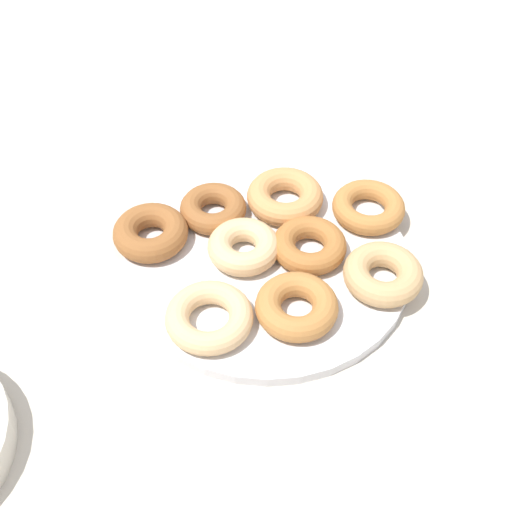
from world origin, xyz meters
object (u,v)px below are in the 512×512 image
at_px(donut_1, 368,207).
at_px(donut_7, 209,317).
at_px(donut_0, 151,233).
at_px(donut_2, 383,274).
at_px(donut_6, 285,196).
at_px(donut_4, 213,208).
at_px(donut_3, 244,247).
at_px(donut_5, 297,306).
at_px(donut_8, 309,245).
at_px(donut_plate, 266,260).

bearing_deg(donut_1, donut_7, 64.74).
xyz_separation_m(donut_0, donut_2, (-0.26, -0.04, -0.00)).
bearing_deg(donut_6, donut_4, 35.59).
bearing_deg(donut_4, donut_3, 143.19).
bearing_deg(donut_5, donut_0, -10.34).
distance_m(donut_0, donut_8, 0.18).
bearing_deg(donut_6, donut_2, 152.44).
xyz_separation_m(donut_2, donut_4, (0.21, -0.02, -0.00)).
bearing_deg(donut_0, donut_4, -126.56).
relative_size(donut_3, donut_8, 0.97).
xyz_separation_m(donut_1, donut_2, (-0.04, 0.10, 0.00)).
height_order(donut_5, donut_6, donut_6).
distance_m(donut_3, donut_5, 0.10).
bearing_deg(donut_8, donut_2, 173.43).
bearing_deg(donut_4, donut_0, 53.44).
xyz_separation_m(donut_1, donut_8, (0.04, 0.09, 0.00)).
bearing_deg(donut_2, donut_8, -6.57).
bearing_deg(donut_4, donut_5, 145.04).
relative_size(donut_1, donut_8, 1.03).
height_order(donut_1, donut_7, donut_7).
relative_size(donut_1, donut_3, 1.07).
bearing_deg(donut_7, donut_4, -66.18).
bearing_deg(donut_1, donut_0, 32.67).
relative_size(donut_plate, donut_8, 3.87).
relative_size(donut_0, donut_6, 0.93).
xyz_separation_m(donut_3, donut_4, (0.06, -0.04, -0.00)).
distance_m(donut_3, donut_8, 0.07).
height_order(donut_0, donut_5, donut_0).
distance_m(donut_6, donut_7, 0.19).
height_order(donut_4, donut_6, donut_6).
distance_m(donut_0, donut_2, 0.26).
xyz_separation_m(donut_5, donut_6, (0.07, -0.15, 0.00)).
bearing_deg(donut_6, donut_5, 115.22).
bearing_deg(donut_7, donut_1, -115.26).
distance_m(donut_plate, donut_4, 0.09).
height_order(donut_0, donut_2, same).
height_order(donut_plate, donut_5, donut_5).
bearing_deg(donut_1, donut_6, 13.37).
bearing_deg(donut_3, donut_8, -155.15).
height_order(donut_plate, donut_4, donut_4).
bearing_deg(donut_1, donut_3, 46.88).
bearing_deg(donut_7, donut_2, -140.16).
relative_size(donut_0, donut_3, 1.06).
bearing_deg(donut_8, donut_4, -5.75).
height_order(donut_2, donut_5, donut_2).
bearing_deg(donut_plate, donut_4, -22.82).
bearing_deg(donut_5, donut_6, -64.78).
xyz_separation_m(donut_5, donut_7, (0.08, 0.05, -0.00)).
distance_m(donut_5, donut_6, 0.16).
height_order(donut_3, donut_8, donut_3).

